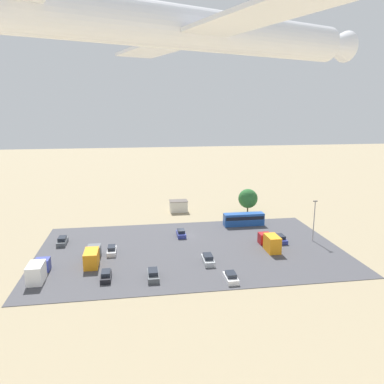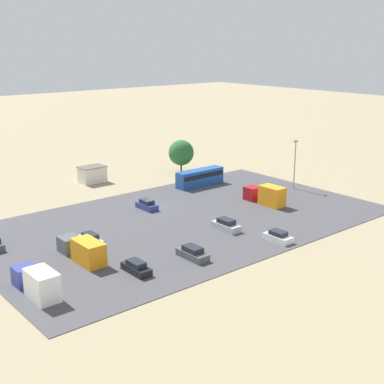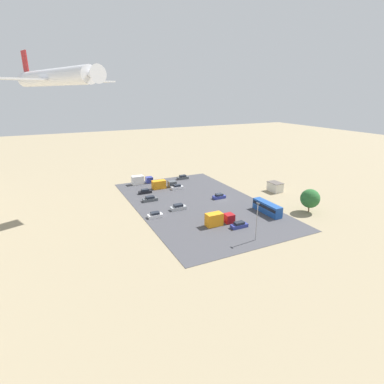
% 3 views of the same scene
% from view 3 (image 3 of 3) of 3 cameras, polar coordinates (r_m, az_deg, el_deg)
% --- Properties ---
extents(ground_plane, '(400.00, 400.00, 0.00)m').
position_cam_3_polar(ground_plane, '(95.88, 5.56, -1.42)').
color(ground_plane, gray).
extents(parking_lot_surface, '(61.96, 36.83, 0.08)m').
position_cam_3_polar(parking_lot_surface, '(91.89, 1.00, -2.19)').
color(parking_lot_surface, '#424247').
rests_on(parking_lot_surface, ground).
extents(shed_building, '(5.05, 3.56, 3.20)m').
position_cam_3_polar(shed_building, '(106.74, 15.54, 0.96)').
color(shed_building, silver).
rests_on(shed_building, ground).
extents(bus, '(10.02, 2.46, 3.08)m').
position_cam_3_polar(bus, '(86.70, 14.12, -2.86)').
color(bus, '#1E4C9E').
rests_on(bus, ground).
extents(parked_car_0, '(1.82, 4.46, 1.63)m').
position_cam_3_polar(parked_car_0, '(117.66, -1.77, 2.79)').
color(parked_car_0, '#4C5156').
rests_on(parked_car_0, ground).
extents(parked_car_1, '(1.89, 4.58, 1.66)m').
position_cam_3_polar(parked_car_1, '(86.89, -2.63, -2.93)').
color(parked_car_1, '#ADB2B7').
rests_on(parked_car_1, ground).
extents(parked_car_2, '(1.90, 4.03, 1.47)m').
position_cam_3_polar(parked_car_2, '(82.23, -7.04, -4.38)').
color(parked_car_2, silver).
rests_on(parked_car_2, ground).
extents(parked_car_3, '(1.77, 4.46, 1.51)m').
position_cam_3_polar(parked_car_3, '(76.52, 8.98, -6.25)').
color(parked_car_3, navy).
rests_on(parked_car_3, ground).
extents(parked_car_4, '(1.73, 4.34, 1.49)m').
position_cam_3_polar(parked_car_4, '(102.05, -8.91, 0.09)').
color(parked_car_4, black).
rests_on(parked_car_4, ground).
extents(parked_car_5, '(1.74, 4.29, 1.57)m').
position_cam_3_polar(parked_car_5, '(105.50, -2.84, 0.92)').
color(parked_car_5, silver).
rests_on(parked_car_5, ground).
extents(parked_car_6, '(1.87, 4.09, 1.60)m').
position_cam_3_polar(parked_car_6, '(96.30, 5.18, -0.84)').
color(parked_car_6, navy).
rests_on(parked_car_6, ground).
extents(parked_car_7, '(1.92, 4.62, 1.58)m').
position_cam_3_polar(parked_car_7, '(94.56, -7.99, -1.32)').
color(parked_car_7, '#4C5156').
rests_on(parked_car_7, ground).
extents(parked_truck_0, '(2.42, 7.80, 3.30)m').
position_cam_3_polar(parked_truck_0, '(77.14, 5.04, -5.16)').
color(parked_truck_0, maroon).
rests_on(parked_truck_0, ground).
extents(parked_truck_1, '(2.51, 7.75, 3.16)m').
position_cam_3_polar(parked_truck_1, '(112.90, -9.70, 2.27)').
color(parked_truck_1, navy).
rests_on(parked_truck_1, ground).
extents(parked_truck_2, '(2.50, 8.71, 2.94)m').
position_cam_3_polar(parked_truck_2, '(106.78, -5.61, 1.46)').
color(parked_truck_2, '#4C5156').
rests_on(parked_truck_2, ground).
extents(tree_near_shed, '(5.36, 5.36, 6.74)m').
position_cam_3_polar(tree_near_shed, '(90.50, 21.58, -1.16)').
color(tree_near_shed, brown).
rests_on(tree_near_shed, ground).
extents(light_pole_lot_centre, '(0.90, 0.28, 9.10)m').
position_cam_3_polar(light_pole_lot_centre, '(69.20, 12.24, -5.25)').
color(light_pole_lot_centre, gray).
rests_on(light_pole_lot_centre, ground).
extents(airplane, '(36.78, 30.94, 8.99)m').
position_cam_3_polar(airplane, '(80.52, -24.71, 19.23)').
color(airplane, white).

